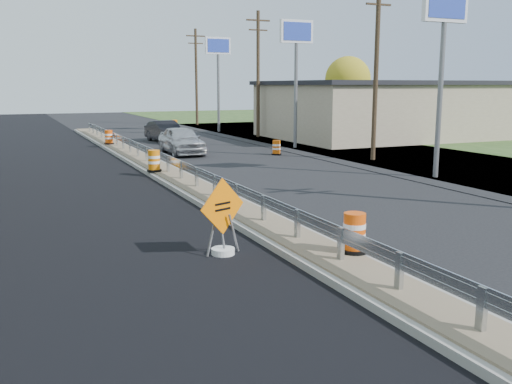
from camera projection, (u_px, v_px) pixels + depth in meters
name	position (u px, v px, depth m)	size (l,w,h in m)	color
ground	(237.00, 213.00, 17.81)	(140.00, 140.00, 0.00)	black
milled_overlay	(59.00, 176.00, 25.03)	(7.20, 120.00, 0.01)	black
median	(168.00, 174.00, 24.98)	(1.60, 55.00, 0.23)	gray
guardrail	(162.00, 158.00, 25.76)	(0.10, 46.15, 0.72)	silver
retail_building_near	(392.00, 109.00, 43.76)	(18.50, 12.50, 4.27)	tan
pylon_sign_south	(444.00, 23.00, 23.50)	(2.20, 0.30, 7.90)	slate
pylon_sign_mid	(296.00, 44.00, 35.18)	(2.20, 0.30, 7.90)	slate
pylon_sign_north	(218.00, 55.00, 47.75)	(2.20, 0.30, 7.90)	slate
utility_pole_smid	(376.00, 66.00, 29.58)	(1.90, 0.26, 9.40)	#473523
utility_pole_nmid	(258.00, 72.00, 43.05)	(1.90, 0.26, 9.40)	#473523
utility_pole_north	(196.00, 75.00, 56.52)	(1.90, 0.26, 9.40)	#473523
tree_far_yellow	(348.00, 79.00, 57.89)	(4.62, 4.62, 6.86)	#473523
caution_sign	(223.00, 236.00, 13.39)	(1.25, 0.56, 1.84)	white
barrel_median_near	(354.00, 234.00, 12.80)	(0.62, 0.62, 0.91)	black
barrel_median_mid	(154.00, 161.00, 24.89)	(0.64, 0.64, 0.94)	black
barrel_median_far	(109.00, 137.00, 36.46)	(0.61, 0.61, 0.89)	black
barrel_shoulder_near	(276.00, 148.00, 32.78)	(0.57, 0.57, 0.83)	black
barrel_shoulder_far	(174.00, 126.00, 49.70)	(0.67, 0.67, 0.98)	black
car_silver	(182.00, 140.00, 33.09)	(1.90, 4.73, 1.61)	#B8B8BD
car_dark_mid	(165.00, 131.00, 40.30)	(1.57, 4.51, 1.49)	black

